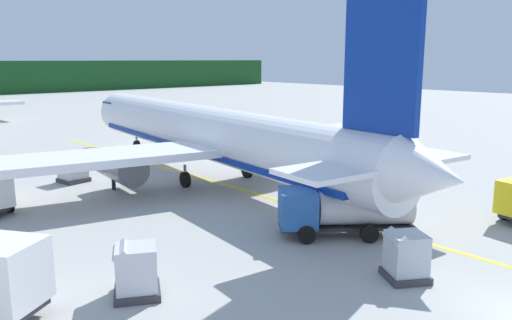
{
  "coord_description": "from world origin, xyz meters",
  "views": [
    {
      "loc": [
        -18.06,
        -6.1,
        8.81
      ],
      "look_at": [
        4.72,
        19.48,
        2.07
      ],
      "focal_mm": 36.15,
      "sensor_mm": 36.0,
      "label": 1
    }
  ],
  "objects_px": {
    "service_truck_catering": "(343,209)",
    "cargo_container_near": "(136,271)",
    "airliner_foreground": "(210,135)",
    "crew_loader_right": "(113,175)",
    "crew_marshaller": "(370,182)",
    "crew_supervisor": "(293,181)",
    "cargo_container_far": "(73,170)",
    "cargo_container_mid": "(406,257)"
  },
  "relations": [
    {
      "from": "crew_marshaller",
      "to": "crew_supervisor",
      "type": "distance_m",
      "value": 4.95
    },
    {
      "from": "cargo_container_far",
      "to": "crew_loader_right",
      "type": "xyz_separation_m",
      "value": [
        1.06,
        -4.18,
        0.14
      ]
    },
    {
      "from": "service_truck_catering",
      "to": "crew_marshaller",
      "type": "distance_m",
      "value": 7.88
    },
    {
      "from": "cargo_container_far",
      "to": "crew_marshaller",
      "type": "xyz_separation_m",
      "value": [
        12.52,
        -16.96,
        0.1
      ]
    },
    {
      "from": "service_truck_catering",
      "to": "cargo_container_mid",
      "type": "bearing_deg",
      "value": -114.15
    },
    {
      "from": "airliner_foreground",
      "to": "cargo_container_near",
      "type": "height_order",
      "value": "airliner_foreground"
    },
    {
      "from": "cargo_container_far",
      "to": "airliner_foreground",
      "type": "bearing_deg",
      "value": -38.19
    },
    {
      "from": "airliner_foreground",
      "to": "service_truck_catering",
      "type": "height_order",
      "value": "airliner_foreground"
    },
    {
      "from": "crew_supervisor",
      "to": "cargo_container_mid",
      "type": "bearing_deg",
      "value": -115.83
    },
    {
      "from": "airliner_foreground",
      "to": "cargo_container_mid",
      "type": "height_order",
      "value": "airliner_foreground"
    },
    {
      "from": "cargo_container_near",
      "to": "cargo_container_far",
      "type": "relative_size",
      "value": 1.11
    },
    {
      "from": "crew_marshaller",
      "to": "crew_supervisor",
      "type": "height_order",
      "value": "crew_supervisor"
    },
    {
      "from": "cargo_container_mid",
      "to": "crew_supervisor",
      "type": "bearing_deg",
      "value": 64.17
    },
    {
      "from": "airliner_foreground",
      "to": "crew_marshaller",
      "type": "distance_m",
      "value": 12.01
    },
    {
      "from": "crew_marshaller",
      "to": "crew_supervisor",
      "type": "xyz_separation_m",
      "value": [
        -3.53,
        3.48,
        0.05
      ]
    },
    {
      "from": "service_truck_catering",
      "to": "cargo_container_mid",
      "type": "xyz_separation_m",
      "value": [
        -2.27,
        -5.07,
        -0.42
      ]
    },
    {
      "from": "cargo_container_far",
      "to": "crew_marshaller",
      "type": "height_order",
      "value": "cargo_container_far"
    },
    {
      "from": "crew_loader_right",
      "to": "airliner_foreground",
      "type": "bearing_deg",
      "value": -16.36
    },
    {
      "from": "cargo_container_near",
      "to": "cargo_container_mid",
      "type": "height_order",
      "value": "cargo_container_near"
    },
    {
      "from": "airliner_foreground",
      "to": "crew_marshaller",
      "type": "xyz_separation_m",
      "value": [
        4.68,
        -10.79,
        -2.39
      ]
    },
    {
      "from": "airliner_foreground",
      "to": "cargo_container_near",
      "type": "bearing_deg",
      "value": -135.25
    },
    {
      "from": "crew_marshaller",
      "to": "crew_loader_right",
      "type": "height_order",
      "value": "crew_loader_right"
    },
    {
      "from": "crew_supervisor",
      "to": "crew_loader_right",
      "type": "bearing_deg",
      "value": 130.47
    },
    {
      "from": "airliner_foreground",
      "to": "crew_supervisor",
      "type": "bearing_deg",
      "value": -80.99
    },
    {
      "from": "airliner_foreground",
      "to": "cargo_container_far",
      "type": "distance_m",
      "value": 10.28
    },
    {
      "from": "crew_supervisor",
      "to": "crew_marshaller",
      "type": "bearing_deg",
      "value": -44.63
    },
    {
      "from": "airliner_foreground",
      "to": "crew_loader_right",
      "type": "xyz_separation_m",
      "value": [
        -6.78,
        1.99,
        -2.35
      ]
    },
    {
      "from": "cargo_container_near",
      "to": "crew_marshaller",
      "type": "height_order",
      "value": "cargo_container_near"
    },
    {
      "from": "crew_supervisor",
      "to": "cargo_container_far",
      "type": "bearing_deg",
      "value": 123.72
    },
    {
      "from": "cargo_container_mid",
      "to": "airliner_foreground",
      "type": "bearing_deg",
      "value": 76.45
    },
    {
      "from": "cargo_container_near",
      "to": "crew_loader_right",
      "type": "height_order",
      "value": "cargo_container_near"
    },
    {
      "from": "crew_marshaller",
      "to": "cargo_container_near",
      "type": "bearing_deg",
      "value": -171.81
    },
    {
      "from": "cargo_container_near",
      "to": "cargo_container_mid",
      "type": "bearing_deg",
      "value": -33.7
    },
    {
      "from": "airliner_foreground",
      "to": "crew_loader_right",
      "type": "relative_size",
      "value": 23.76
    },
    {
      "from": "airliner_foreground",
      "to": "service_truck_catering",
      "type": "relative_size",
      "value": 6.49
    },
    {
      "from": "service_truck_catering",
      "to": "cargo_container_near",
      "type": "height_order",
      "value": "service_truck_catering"
    },
    {
      "from": "service_truck_catering",
      "to": "crew_loader_right",
      "type": "distance_m",
      "value": 16.84
    },
    {
      "from": "cargo_container_mid",
      "to": "cargo_container_far",
      "type": "height_order",
      "value": "cargo_container_mid"
    },
    {
      "from": "airliner_foreground",
      "to": "service_truck_catering",
      "type": "xyz_separation_m",
      "value": [
        -2.39,
        -14.26,
        -1.99
      ]
    },
    {
      "from": "cargo_container_near",
      "to": "crew_marshaller",
      "type": "relative_size",
      "value": 1.36
    },
    {
      "from": "cargo_container_near",
      "to": "crew_loader_right",
      "type": "bearing_deg",
      "value": 66.32
    },
    {
      "from": "service_truck_catering",
      "to": "cargo_container_far",
      "type": "distance_m",
      "value": 21.15
    }
  ]
}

